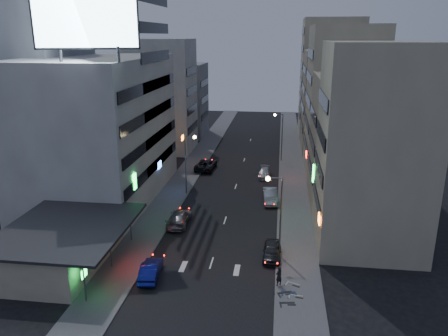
% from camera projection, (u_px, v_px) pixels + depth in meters
% --- Properties ---
extents(ground, '(180.00, 180.00, 0.00)m').
position_uv_depth(ground, '(204.00, 286.00, 37.26)').
color(ground, black).
rests_on(ground, ground).
extents(sidewalk_left, '(4.00, 120.00, 0.12)m').
position_uv_depth(sidewalk_left, '(187.00, 175.00, 66.70)').
color(sidewalk_left, '#4C4C4F').
rests_on(sidewalk_left, ground).
extents(sidewalk_right, '(4.00, 120.00, 0.12)m').
position_uv_depth(sidewalk_right, '(292.00, 179.00, 64.71)').
color(sidewalk_right, '#4C4C4F').
rests_on(sidewalk_right, ground).
extents(food_court, '(11.00, 13.00, 3.88)m').
position_uv_depth(food_court, '(60.00, 245.00, 40.31)').
color(food_court, '#B1AA8B').
rests_on(food_court, ground).
extents(white_building, '(14.00, 24.00, 18.00)m').
position_uv_depth(white_building, '(99.00, 130.00, 55.73)').
color(white_building, silver).
rests_on(white_building, ground).
extents(grey_tower, '(10.00, 14.00, 34.00)m').
position_uv_depth(grey_tower, '(38.00, 63.00, 57.37)').
color(grey_tower, gray).
rests_on(grey_tower, ground).
extents(shophouse_near, '(10.00, 11.00, 20.00)m').
position_uv_depth(shophouse_near, '(373.00, 148.00, 42.45)').
color(shophouse_near, '#B1AA8B').
rests_on(shophouse_near, ground).
extents(shophouse_mid, '(11.00, 12.00, 16.00)m').
position_uv_depth(shophouse_mid, '(358.00, 141.00, 53.88)').
color(shophouse_mid, gray).
rests_on(shophouse_mid, ground).
extents(shophouse_far, '(10.00, 14.00, 22.00)m').
position_uv_depth(shophouse_far, '(342.00, 102.00, 65.40)').
color(shophouse_far, '#B1AA8B').
rests_on(shophouse_far, ground).
extents(far_left_a, '(11.00, 10.00, 20.00)m').
position_uv_depth(far_left_a, '(162.00, 96.00, 78.97)').
color(far_left_a, silver).
rests_on(far_left_a, ground).
extents(far_left_b, '(12.00, 10.00, 15.00)m').
position_uv_depth(far_left_b, '(177.00, 100.00, 92.09)').
color(far_left_b, gray).
rests_on(far_left_b, ground).
extents(far_right_a, '(11.00, 12.00, 18.00)m').
position_uv_depth(far_right_a, '(334.00, 101.00, 80.15)').
color(far_right_a, gray).
rests_on(far_right_a, ground).
extents(far_right_b, '(12.00, 12.00, 24.00)m').
position_uv_depth(far_right_b, '(330.00, 77.00, 92.50)').
color(far_right_b, '#B1AA8B').
rests_on(far_right_b, ground).
extents(billboard, '(9.52, 3.75, 6.20)m').
position_uv_depth(billboard, '(86.00, 23.00, 42.04)').
color(billboard, '#595B60').
rests_on(billboard, white_building).
extents(street_lamp_right_near, '(1.60, 0.44, 8.02)m').
position_uv_depth(street_lamp_right_near, '(277.00, 205.00, 40.66)').
color(street_lamp_right_near, '#595B60').
rests_on(street_lamp_right_near, sidewalk_right).
extents(street_lamp_left, '(1.60, 0.44, 8.02)m').
position_uv_depth(street_lamp_left, '(188.00, 156.00, 57.31)').
color(street_lamp_left, '#595B60').
rests_on(street_lamp_left, sidewalk_left).
extents(street_lamp_right_far, '(1.60, 0.44, 8.02)m').
position_uv_depth(street_lamp_right_far, '(280.00, 130.00, 72.92)').
color(street_lamp_right_far, '#595B60').
rests_on(street_lamp_right_far, sidewalk_right).
extents(parked_car_right_near, '(1.75, 4.27, 1.45)m').
position_uv_depth(parked_car_right_near, '(272.00, 251.00, 41.82)').
color(parked_car_right_near, '#27282C').
rests_on(parked_car_right_near, ground).
extents(parked_car_right_mid, '(2.26, 5.16, 1.65)m').
position_uv_depth(parked_car_right_mid, '(270.00, 196.00, 55.88)').
color(parked_car_right_mid, '#A9ACB1').
rests_on(parked_car_right_mid, ground).
extents(parked_car_left, '(3.07, 6.07, 1.65)m').
position_uv_depth(parked_car_left, '(206.00, 165.00, 69.50)').
color(parked_car_left, black).
rests_on(parked_car_left, ground).
extents(parked_car_right_far, '(1.87, 4.48, 1.29)m').
position_uv_depth(parked_car_right_far, '(265.00, 173.00, 65.78)').
color(parked_car_right_far, '#979B9E').
rests_on(parked_car_right_far, ground).
extents(road_car_blue, '(1.98, 4.53, 1.45)m').
position_uv_depth(road_car_blue, '(151.00, 270.00, 38.41)').
color(road_car_blue, navy).
rests_on(road_car_blue, ground).
extents(road_car_silver, '(2.28, 5.48, 1.58)m').
position_uv_depth(road_car_silver, '(179.00, 218.00, 49.26)').
color(road_car_silver, gray).
rests_on(road_car_silver, ground).
extents(person, '(0.75, 0.74, 1.74)m').
position_uv_depth(person, '(279.00, 276.00, 36.94)').
color(person, black).
rests_on(person, sidewalk_right).
extents(scooter_black_a, '(0.88, 1.91, 1.13)m').
position_uv_depth(scooter_black_a, '(295.00, 296.00, 34.69)').
color(scooter_black_a, black).
rests_on(scooter_black_a, sidewalk_right).
extents(scooter_silver_a, '(0.81, 1.80, 1.06)m').
position_uv_depth(scooter_silver_a, '(304.00, 290.00, 35.51)').
color(scooter_silver_a, '#B3B6BC').
rests_on(scooter_silver_a, sidewalk_right).
extents(scooter_blue, '(0.71, 1.84, 1.10)m').
position_uv_depth(scooter_blue, '(296.00, 286.00, 36.11)').
color(scooter_blue, navy).
rests_on(scooter_blue, sidewalk_right).
extents(scooter_black_b, '(1.22, 1.96, 1.13)m').
position_uv_depth(scooter_black_b, '(291.00, 285.00, 36.19)').
color(scooter_black_b, black).
rests_on(scooter_black_b, sidewalk_right).
extents(scooter_silver_b, '(1.27, 1.89, 1.10)m').
position_uv_depth(scooter_silver_b, '(301.00, 279.00, 37.05)').
color(scooter_silver_b, '#B1B5B9').
rests_on(scooter_silver_b, sidewalk_right).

